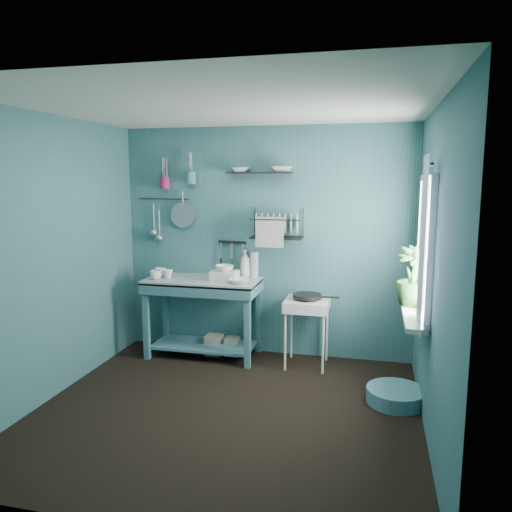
% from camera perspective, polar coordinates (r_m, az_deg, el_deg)
% --- Properties ---
extents(floor, '(3.20, 3.20, 0.00)m').
position_cam_1_polar(floor, '(4.43, -3.34, -17.23)').
color(floor, black).
rests_on(floor, ground).
extents(ceiling, '(3.20, 3.20, 0.00)m').
position_cam_1_polar(ceiling, '(4.01, -3.68, 16.75)').
color(ceiling, silver).
rests_on(ceiling, ground).
extents(wall_back, '(3.20, 0.00, 3.20)m').
position_cam_1_polar(wall_back, '(5.47, 1.08, 1.57)').
color(wall_back, '#326266').
rests_on(wall_back, ground).
extents(wall_front, '(3.20, 0.00, 3.20)m').
position_cam_1_polar(wall_front, '(2.68, -12.97, -6.55)').
color(wall_front, '#326266').
rests_on(wall_front, ground).
extents(wall_left, '(0.00, 3.00, 3.00)m').
position_cam_1_polar(wall_left, '(4.75, -22.28, -0.24)').
color(wall_left, '#326266').
rests_on(wall_left, ground).
extents(wall_right, '(0.00, 3.00, 3.00)m').
position_cam_1_polar(wall_right, '(3.89, 19.67, -2.00)').
color(wall_right, '#326266').
rests_on(wall_right, ground).
extents(work_counter, '(1.29, 0.75, 0.87)m').
position_cam_1_polar(work_counter, '(5.55, -6.00, -6.98)').
color(work_counter, '#376974').
rests_on(work_counter, floor).
extents(mug_left, '(0.12, 0.12, 0.10)m').
position_cam_1_polar(mug_left, '(5.47, -11.39, -2.15)').
color(mug_left, white).
rests_on(mug_left, work_counter).
extents(mug_mid, '(0.14, 0.14, 0.09)m').
position_cam_1_polar(mug_mid, '(5.52, -10.01, -2.03)').
color(mug_mid, white).
rests_on(mug_mid, work_counter).
extents(mug_right, '(0.17, 0.17, 0.10)m').
position_cam_1_polar(mug_right, '(5.63, -10.89, -1.83)').
color(mug_right, white).
rests_on(mug_right, work_counter).
extents(wash_tub, '(0.28, 0.22, 0.10)m').
position_cam_1_polar(wash_tub, '(5.34, -3.62, -2.24)').
color(wash_tub, silver).
rests_on(wash_tub, work_counter).
extents(tub_bowl, '(0.20, 0.19, 0.06)m').
position_cam_1_polar(tub_bowl, '(5.33, -3.63, -1.39)').
color(tub_bowl, white).
rests_on(tub_bowl, wash_tub).
extents(soap_bottle, '(0.12, 0.12, 0.30)m').
position_cam_1_polar(soap_bottle, '(5.49, -1.26, -0.87)').
color(soap_bottle, silver).
rests_on(soap_bottle, work_counter).
extents(water_bottle, '(0.09, 0.09, 0.28)m').
position_cam_1_polar(water_bottle, '(5.48, -0.20, -0.98)').
color(water_bottle, silver).
rests_on(water_bottle, work_counter).
extents(counter_bowl, '(0.22, 0.22, 0.05)m').
position_cam_1_polar(counter_bowl, '(5.17, -1.92, -2.87)').
color(counter_bowl, white).
rests_on(counter_bowl, work_counter).
extents(hotplate_stand, '(0.49, 0.49, 0.71)m').
position_cam_1_polar(hotplate_stand, '(5.29, 5.80, -8.70)').
color(hotplate_stand, silver).
rests_on(hotplate_stand, floor).
extents(frying_pan, '(0.30, 0.30, 0.03)m').
position_cam_1_polar(frying_pan, '(5.18, 5.86, -4.55)').
color(frying_pan, black).
rests_on(frying_pan, hotplate_stand).
extents(knife_strip, '(0.32, 0.03, 0.03)m').
position_cam_1_polar(knife_strip, '(5.54, -2.75, 1.58)').
color(knife_strip, black).
rests_on(knife_strip, wall_back).
extents(dish_rack, '(0.58, 0.32, 0.32)m').
position_cam_1_polar(dish_rack, '(5.29, 2.39, 3.73)').
color(dish_rack, black).
rests_on(dish_rack, wall_back).
extents(upper_shelf, '(0.71, 0.24, 0.01)m').
position_cam_1_polar(upper_shelf, '(5.34, 0.32, 9.48)').
color(upper_shelf, black).
rests_on(upper_shelf, wall_back).
extents(shelf_bowl_left, '(0.22, 0.22, 0.05)m').
position_cam_1_polar(shelf_bowl_left, '(5.39, -1.79, 9.99)').
color(shelf_bowl_left, white).
rests_on(shelf_bowl_left, upper_shelf).
extents(shelf_bowl_right, '(0.27, 0.27, 0.06)m').
position_cam_1_polar(shelf_bowl_right, '(5.29, 2.92, 10.53)').
color(shelf_bowl_right, white).
rests_on(shelf_bowl_right, upper_shelf).
extents(utensil_cup_magenta, '(0.11, 0.11, 0.13)m').
position_cam_1_polar(utensil_cup_magenta, '(5.71, -10.37, 8.23)').
color(utensil_cup_magenta, '#9C1C4E').
rests_on(utensil_cup_magenta, wall_back).
extents(utensil_cup_teal, '(0.11, 0.11, 0.13)m').
position_cam_1_polar(utensil_cup_teal, '(5.59, -7.45, 8.84)').
color(utensil_cup_teal, '#3B7A7A').
rests_on(utensil_cup_teal, wall_back).
extents(colander, '(0.28, 0.03, 0.28)m').
position_cam_1_polar(colander, '(5.67, -8.38, 4.63)').
color(colander, '#A0A4A8').
rests_on(colander, wall_back).
extents(ladle_outer, '(0.01, 0.01, 0.30)m').
position_cam_1_polar(ladle_outer, '(5.83, -11.62, 4.34)').
color(ladle_outer, '#A0A4A8').
rests_on(ladle_outer, wall_back).
extents(ladle_inner, '(0.01, 0.01, 0.30)m').
position_cam_1_polar(ladle_inner, '(5.81, -11.00, 3.76)').
color(ladle_inner, '#A0A4A8').
rests_on(ladle_inner, wall_back).
extents(hook_rail, '(0.60, 0.01, 0.01)m').
position_cam_1_polar(hook_rail, '(5.77, -10.51, 6.43)').
color(hook_rail, black).
rests_on(hook_rail, wall_back).
extents(window_glass, '(0.00, 1.10, 1.10)m').
position_cam_1_polar(window_glass, '(4.31, 18.96, 1.08)').
color(window_glass, white).
rests_on(window_glass, wall_right).
extents(windowsill, '(0.16, 0.95, 0.04)m').
position_cam_1_polar(windowsill, '(4.42, 17.46, -6.48)').
color(windowsill, silver).
rests_on(windowsill, wall_right).
extents(curtain, '(0.00, 1.35, 1.35)m').
position_cam_1_polar(curtain, '(4.00, 18.46, 1.25)').
color(curtain, white).
rests_on(curtain, wall_right).
extents(curtain_rod, '(0.02, 1.05, 0.02)m').
position_cam_1_polar(curtain_rod, '(4.27, 18.79, 9.77)').
color(curtain_rod, black).
rests_on(curtain_rod, wall_right).
extents(potted_plant, '(0.35, 0.35, 0.53)m').
position_cam_1_polar(potted_plant, '(4.62, 17.48, -2.20)').
color(potted_plant, '#2C5E25').
rests_on(potted_plant, windowsill).
extents(storage_tin_large, '(0.18, 0.18, 0.22)m').
position_cam_1_polar(storage_tin_large, '(5.66, -4.80, -10.08)').
color(storage_tin_large, gray).
rests_on(storage_tin_large, floor).
extents(storage_tin_small, '(0.15, 0.15, 0.20)m').
position_cam_1_polar(storage_tin_small, '(5.64, -2.74, -10.25)').
color(storage_tin_small, gray).
rests_on(storage_tin_small, floor).
extents(floor_basin, '(0.51, 0.51, 0.13)m').
position_cam_1_polar(floor_basin, '(4.70, 15.68, -15.12)').
color(floor_basin, teal).
rests_on(floor_basin, floor).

